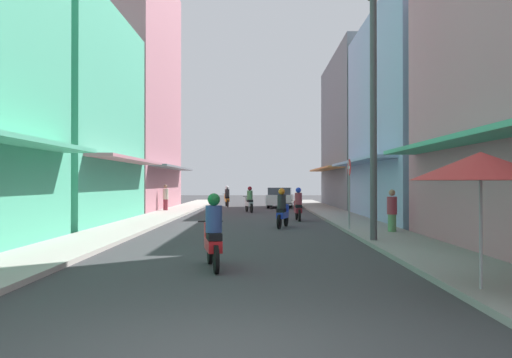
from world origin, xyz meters
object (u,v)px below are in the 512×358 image
object	(u,v)px
motorbike_blue	(283,210)
parked_car	(280,197)
motorbike_red	(213,235)
street_sign_no_entry	(349,185)
motorbike_silver	(249,201)
pedestrian_far	(392,212)
motorbike_maroon	(298,206)
motorbike_orange	(227,197)
pedestrian_foreground	(166,198)
utility_pole	(373,105)
vendor_umbrella	(481,166)

from	to	relation	value
motorbike_blue	parked_car	bearing A→B (deg)	88.08
motorbike_blue	motorbike_red	bearing A→B (deg)	-101.01
motorbike_blue	street_sign_no_entry	bearing A→B (deg)	-39.53
motorbike_silver	pedestrian_far	bearing A→B (deg)	-68.98
motorbike_maroon	pedestrian_far	size ratio (longest dim) A/B	1.16
motorbike_red	pedestrian_far	world-z (taller)	motorbike_red
street_sign_no_entry	motorbike_maroon	bearing A→B (deg)	104.19
motorbike_maroon	motorbike_blue	xyz separation A→B (m)	(-0.90, -3.74, 0.00)
motorbike_orange	motorbike_red	distance (m)	27.57
parked_car	pedestrian_far	world-z (taller)	pedestrian_far
motorbike_maroon	parked_car	distance (m)	12.81
motorbike_silver	motorbike_red	size ratio (longest dim) A/B	0.99
motorbike_red	pedestrian_foreground	bearing A→B (deg)	103.19
motorbike_silver	utility_pole	xyz separation A→B (m)	(3.99, -16.06, 3.37)
utility_pole	street_sign_no_entry	bearing A→B (deg)	91.64
pedestrian_foreground	street_sign_no_entry	world-z (taller)	street_sign_no_entry
motorbike_silver	motorbike_blue	world-z (taller)	same
motorbike_maroon	pedestrian_foreground	xyz separation A→B (m)	(-7.58, 6.99, 0.14)
motorbike_maroon	utility_pole	world-z (taller)	utility_pole
parked_car	street_sign_no_entry	xyz separation A→B (m)	(1.77, -18.46, 0.98)
motorbike_silver	street_sign_no_entry	size ratio (longest dim) A/B	0.67
motorbike_orange	street_sign_no_entry	distance (m)	20.57
motorbike_blue	parked_car	world-z (taller)	motorbike_blue
motorbike_blue	motorbike_silver	bearing A→B (deg)	98.34
motorbike_maroon	motorbike_silver	distance (m)	7.34
motorbike_maroon	motorbike_silver	size ratio (longest dim) A/B	1.02
pedestrian_far	parked_car	bearing A→B (deg)	99.01
motorbike_orange	street_sign_no_entry	world-z (taller)	street_sign_no_entry
pedestrian_far	utility_pole	size ratio (longest dim) A/B	0.20
motorbike_red	pedestrian_far	distance (m)	8.81
motorbike_maroon	parked_car	bearing A→B (deg)	91.53
motorbike_blue	pedestrian_far	distance (m)	4.61
pedestrian_far	street_sign_no_entry	world-z (taller)	street_sign_no_entry
motorbike_maroon	vendor_umbrella	xyz separation A→B (m)	(1.69, -16.00, 1.35)
motorbike_maroon	pedestrian_foreground	world-z (taller)	pedestrian_foreground
pedestrian_foreground	street_sign_no_entry	size ratio (longest dim) A/B	0.64
motorbike_maroon	motorbike_silver	world-z (taller)	same
motorbike_silver	utility_pole	size ratio (longest dim) A/B	0.22
motorbike_silver	street_sign_no_entry	distance (m)	13.20
vendor_umbrella	street_sign_no_entry	distance (m)	10.36
vendor_umbrella	pedestrian_foreground	bearing A→B (deg)	111.95
motorbike_red	pedestrian_far	bearing A→B (deg)	51.21
motorbike_silver	motorbike_red	distance (m)	20.38
motorbike_silver	motorbike_blue	xyz separation A→B (m)	(1.56, -10.66, 0.00)
motorbike_orange	utility_pole	distance (m)	24.18
motorbike_red	motorbike_silver	bearing A→B (deg)	89.08
motorbike_red	pedestrian_far	xyz separation A→B (m)	(5.52, 6.86, 0.07)
motorbike_blue	utility_pole	world-z (taller)	utility_pole
motorbike_silver	motorbike_blue	size ratio (longest dim) A/B	1.00
parked_car	street_sign_no_entry	size ratio (longest dim) A/B	1.60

